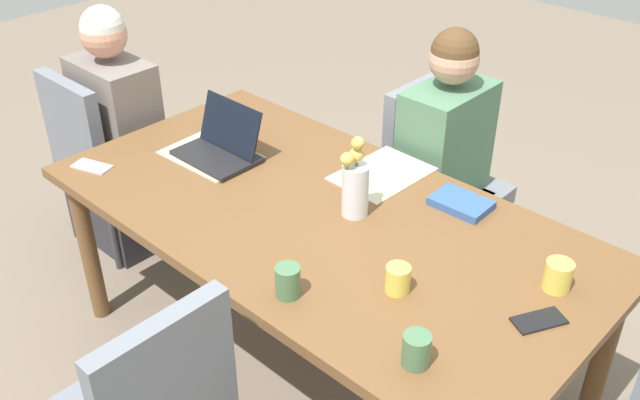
# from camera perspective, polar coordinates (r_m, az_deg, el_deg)

# --- Properties ---
(ground_plane) EXTENTS (10.00, 10.00, 0.00)m
(ground_plane) POSITION_cam_1_polar(r_m,az_deg,el_deg) (2.94, -0.00, -13.03)
(ground_plane) COLOR #756656
(dining_table) EXTENTS (1.98, 1.02, 0.74)m
(dining_table) POSITION_cam_1_polar(r_m,az_deg,el_deg) (2.51, -0.00, -2.37)
(dining_table) COLOR brown
(dining_table) RESTS_ON ground_plane
(chair_far_left_near) EXTENTS (0.44, 0.44, 0.90)m
(chair_far_left_near) POSITION_cam_1_polar(r_m,az_deg,el_deg) (3.21, 9.18, 2.18)
(chair_far_left_near) COLOR slate
(chair_far_left_near) RESTS_ON ground_plane
(person_far_left_near) EXTENTS (0.36, 0.40, 1.19)m
(person_far_left_near) POSITION_cam_1_polar(r_m,az_deg,el_deg) (3.12, 9.70, 1.73)
(person_far_left_near) COLOR #2D2D33
(person_far_left_near) RESTS_ON ground_plane
(chair_head_left_left_mid) EXTENTS (0.44, 0.44, 0.90)m
(chair_head_left_left_mid) POSITION_cam_1_polar(r_m,az_deg,el_deg) (3.47, -17.05, 3.55)
(chair_head_left_left_mid) COLOR slate
(chair_head_left_left_mid) RESTS_ON ground_plane
(person_head_left_left_mid) EXTENTS (0.40, 0.36, 1.19)m
(person_head_left_left_mid) POSITION_cam_1_polar(r_m,az_deg,el_deg) (3.45, -15.56, 4.08)
(person_head_left_left_mid) COLOR #2D2D33
(person_head_left_left_mid) RESTS_ON ground_plane
(flower_vase) EXTENTS (0.09, 0.11, 0.30)m
(flower_vase) POSITION_cam_1_polar(r_m,az_deg,el_deg) (2.40, 2.82, 1.27)
(flower_vase) COLOR silver
(flower_vase) RESTS_ON dining_table
(placemat_far_left_near) EXTENTS (0.27, 0.37, 0.00)m
(placemat_far_left_near) POSITION_cam_1_polar(r_m,az_deg,el_deg) (2.70, 4.99, 2.12)
(placemat_far_left_near) COLOR beige
(placemat_far_left_near) RESTS_ON dining_table
(placemat_head_left_left_mid) EXTENTS (0.37, 0.27, 0.00)m
(placemat_head_left_left_mid) POSITION_cam_1_polar(r_m,az_deg,el_deg) (2.85, -8.78, 3.59)
(placemat_head_left_left_mid) COLOR beige
(placemat_head_left_left_mid) RESTS_ON dining_table
(laptop_head_left_left_mid) EXTENTS (0.32, 0.22, 0.21)m
(laptop_head_left_left_mid) POSITION_cam_1_polar(r_m,az_deg,el_deg) (2.82, -7.96, 4.25)
(laptop_head_left_left_mid) COLOR black
(laptop_head_left_left_mid) RESTS_ON dining_table
(coffee_mug_near_left) EXTENTS (0.07, 0.07, 0.09)m
(coffee_mug_near_left) POSITION_cam_1_polar(r_m,az_deg,el_deg) (2.12, 6.25, -6.31)
(coffee_mug_near_left) COLOR #DBC64C
(coffee_mug_near_left) RESTS_ON dining_table
(coffee_mug_near_right) EXTENTS (0.08, 0.08, 0.10)m
(coffee_mug_near_right) POSITION_cam_1_polar(r_m,az_deg,el_deg) (2.09, -2.59, -6.52)
(coffee_mug_near_right) COLOR #47704C
(coffee_mug_near_right) RESTS_ON dining_table
(coffee_mug_centre_left) EXTENTS (0.08, 0.08, 0.09)m
(coffee_mug_centre_left) POSITION_cam_1_polar(r_m,az_deg,el_deg) (2.22, 18.53, -5.77)
(coffee_mug_centre_left) COLOR #DBC64C
(coffee_mug_centre_left) RESTS_ON dining_table
(coffee_mug_centre_right) EXTENTS (0.08, 0.08, 0.10)m
(coffee_mug_centre_right) POSITION_cam_1_polar(r_m,az_deg,el_deg) (1.90, 7.72, -11.81)
(coffee_mug_centre_right) COLOR #47704C
(coffee_mug_centre_right) RESTS_ON dining_table
(book_red_cover) EXTENTS (0.20, 0.15, 0.03)m
(book_red_cover) POSITION_cam_1_polar(r_m,az_deg,el_deg) (2.54, 11.23, -0.24)
(book_red_cover) COLOR #335693
(book_red_cover) RESTS_ON dining_table
(phone_black) EXTENTS (0.13, 0.17, 0.01)m
(phone_black) POSITION_cam_1_polar(r_m,az_deg,el_deg) (2.12, 17.13, -9.22)
(phone_black) COLOR black
(phone_black) RESTS_ON dining_table
(phone_silver) EXTENTS (0.17, 0.12, 0.01)m
(phone_silver) POSITION_cam_1_polar(r_m,az_deg,el_deg) (2.87, -17.80, 2.57)
(phone_silver) COLOR silver
(phone_silver) RESTS_ON dining_table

